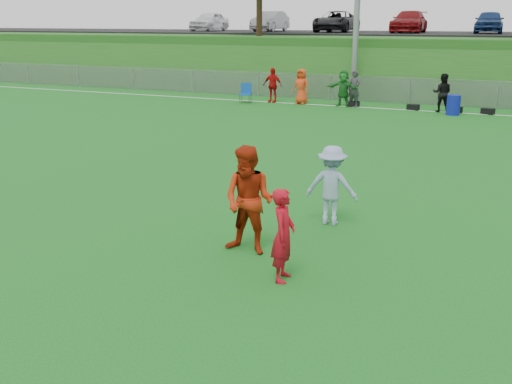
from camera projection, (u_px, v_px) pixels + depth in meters
The scene contains 13 objects.
ground at pixel (247, 250), 10.26m from camera, with size 120.00×120.00×0.00m, color #145F16.
sideline_far at pixel (403, 110), 26.16m from camera, with size 60.00×0.10×0.01m, color white.
fence at pixel (410, 91), 27.74m from camera, with size 58.00×0.06×1.30m.
berm at pixel (435, 59), 37.21m from camera, with size 120.00×18.00×3.00m, color #1D5919.
parking_lot at pixel (441, 34), 38.53m from camera, with size 120.00×12.00×0.10m, color black.
car_row at pixel (422, 22), 37.85m from camera, with size 32.04×5.18×1.44m.
spectator_row at pixel (344, 88), 26.94m from camera, with size 9.01×0.68×1.69m.
gear_bags at pixel (426, 108), 25.84m from camera, with size 6.54×0.43×0.26m.
player_red_left at pixel (283, 235), 8.90m from camera, with size 0.55×0.36×1.51m, color #AF0C19.
player_red_center at pixel (249, 201), 9.91m from camera, with size 0.94×0.73×1.93m, color #AF250C.
player_blue at pixel (332, 186), 11.37m from camera, with size 1.04×0.60×1.61m, color #8CA2C3.
recycling_bin at pixel (453, 105), 24.63m from camera, with size 0.57×0.57×0.86m, color #0D1A93.
camp_chair at pixel (245, 97), 28.16m from camera, with size 0.64×0.65×0.97m.
Camera 1 is at (3.80, -8.72, 3.99)m, focal length 40.00 mm.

